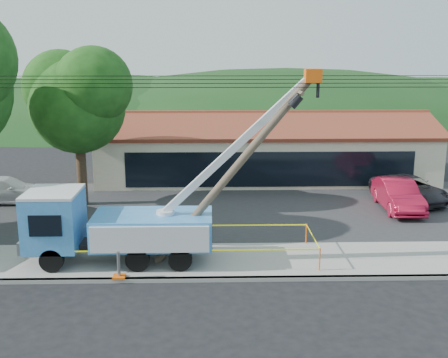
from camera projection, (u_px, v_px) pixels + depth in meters
name	position (u px, v px, depth m)	size (l,w,h in m)	color
ground	(203.00, 305.00, 19.58)	(120.00, 120.00, 0.00)	black
curb	(204.00, 279.00, 21.61)	(60.00, 0.25, 0.15)	gray
sidewalk	(205.00, 261.00, 23.46)	(60.00, 4.00, 0.15)	gray
parking_lot	(206.00, 209.00, 31.25)	(60.00, 12.00, 0.10)	#28282B
strip_mall	(264.00, 151.00, 38.71)	(22.50, 8.53, 4.67)	beige
tree_lot	(77.00, 96.00, 30.67)	(6.30, 5.60, 8.94)	#332316
hill_west	(93.00, 118.00, 72.78)	(78.40, 56.00, 28.00)	#143513
hill_center	(284.00, 118.00, 73.38)	(89.60, 64.00, 32.00)	#143513
hill_east	(436.00, 117.00, 73.86)	(72.80, 52.00, 26.00)	#143513
utility_truck	(115.00, 224.00, 22.93)	(11.84, 4.05, 7.84)	black
leaning_pole	(240.00, 162.00, 22.34)	(6.46, 1.83, 7.79)	brown
caution_tape	(187.00, 241.00, 23.57)	(10.65, 3.24, 0.94)	#F85B0D
car_silver	(52.00, 217.00, 29.84)	(1.80, 4.46, 1.52)	#A0A1A7
car_red	(397.00, 211.00, 30.96)	(1.75, 5.03, 1.66)	#A7102D
car_white	(7.00, 204.00, 32.41)	(2.07, 5.08, 1.48)	silver
car_dark	(408.00, 203.00, 32.72)	(2.40, 5.21, 1.45)	black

